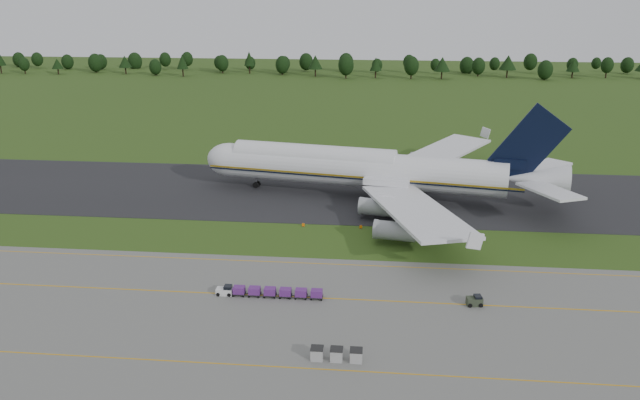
# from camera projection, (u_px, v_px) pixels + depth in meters

# --- Properties ---
(ground) EXTENTS (600.00, 600.00, 0.00)m
(ground) POSITION_uv_depth(u_px,v_px,m) (324.00, 241.00, 112.57)
(ground) COLOR #2A4615
(ground) RESTS_ON ground
(apron) EXTENTS (300.00, 52.00, 0.06)m
(apron) POSITION_uv_depth(u_px,v_px,m) (300.00, 341.00, 80.52)
(apron) COLOR #61625D
(apron) RESTS_ON ground
(taxiway) EXTENTS (300.00, 40.00, 0.08)m
(taxiway) POSITION_uv_depth(u_px,v_px,m) (335.00, 193.00, 138.94)
(taxiway) COLOR black
(taxiway) RESTS_ON ground
(apron_markings) EXTENTS (300.00, 30.20, 0.01)m
(apron_markings) POSITION_uv_depth(u_px,v_px,m) (307.00, 314.00, 87.12)
(apron_markings) COLOR #CB8F0B
(apron_markings) RESTS_ON apron
(tree_line) EXTENTS (529.08, 22.25, 11.61)m
(tree_line) POSITION_uv_depth(u_px,v_px,m) (415.00, 65.00, 315.52)
(tree_line) COLOR black
(tree_line) RESTS_ON ground
(aircraft) EXTENTS (79.45, 76.03, 22.22)m
(aircraft) POSITION_uv_depth(u_px,v_px,m) (368.00, 169.00, 134.24)
(aircraft) COLOR silver
(aircraft) RESTS_ON ground
(baggage_train) EXTENTS (15.91, 1.44, 1.39)m
(baggage_train) POSITION_uv_depth(u_px,v_px,m) (268.00, 292.00, 91.92)
(baggage_train) COLOR silver
(baggage_train) RESTS_ON apron
(utility_cart) EXTENTS (2.37, 1.61, 1.22)m
(utility_cart) POSITION_uv_depth(u_px,v_px,m) (474.00, 301.00, 89.42)
(utility_cart) COLOR #2D3626
(utility_cart) RESTS_ON apron
(uld_row) EXTENTS (6.37, 1.57, 1.55)m
(uld_row) POSITION_uv_depth(u_px,v_px,m) (337.00, 354.00, 76.20)
(uld_row) COLOR #A3A3A3
(uld_row) RESTS_ON apron
(edge_markers) EXTENTS (11.51, 0.30, 0.60)m
(edge_markers) POSITION_uv_depth(u_px,v_px,m) (332.00, 226.00, 118.80)
(edge_markers) COLOR #FF6808
(edge_markers) RESTS_ON ground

